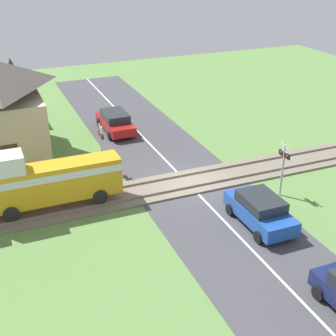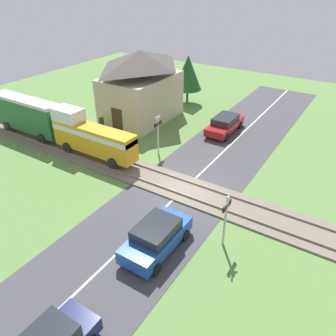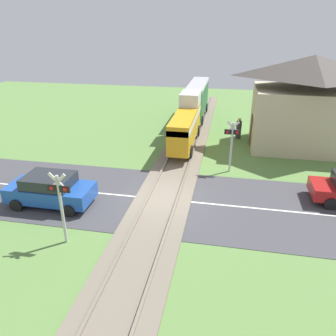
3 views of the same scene
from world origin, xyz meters
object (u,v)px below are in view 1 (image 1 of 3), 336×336
car_far_side (115,121)px  crossing_signal_west_approach (283,162)px  car_near_crossing (260,210)px  crossing_signal_east_approach (101,142)px

car_far_side → crossing_signal_west_approach: (-12.51, -5.51, 1.21)m
car_far_side → car_near_crossing: bearing=-168.8°
car_far_side → crossing_signal_east_approach: size_ratio=1.47×
car_far_side → crossing_signal_west_approach: bearing=-156.2°
car_near_crossing → car_far_side: bearing=11.2°
crossing_signal_west_approach → crossing_signal_east_approach: 10.29m
car_near_crossing → car_far_side: (14.57, 2.88, -0.05)m
car_near_crossing → crossing_signal_west_approach: size_ratio=1.32×
car_near_crossing → car_far_side: 14.85m
crossing_signal_east_approach → car_near_crossing: bearing=-146.6°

